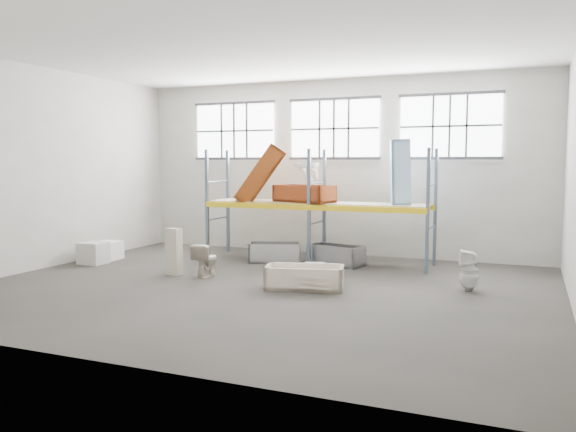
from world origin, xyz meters
The scene contains 33 objects.
floor centered at (0.00, 0.00, -0.05)m, with size 12.00×10.00×0.10m, color #44403B.
ceiling centered at (0.00, 0.00, 5.05)m, with size 12.00×10.00×0.10m, color silver.
wall_back centered at (0.00, 5.05, 2.50)m, with size 12.00×0.10×5.00m, color #A8A59A.
wall_front centered at (0.00, -5.05, 2.50)m, with size 12.00×0.10×5.00m, color #B4B2A6.
wall_left centered at (-6.05, 0.00, 2.50)m, with size 0.10×10.00×5.00m, color #B6B4A8.
window_left centered at (-3.20, 4.94, 3.60)m, with size 2.60×0.04×1.60m, color white.
window_mid centered at (0.00, 4.94, 3.60)m, with size 2.60×0.04×1.60m, color white.
window_right centered at (3.20, 4.94, 3.60)m, with size 2.60×0.04×1.60m, color white.
rack_upright_la centered at (-3.00, 2.90, 1.50)m, with size 0.08×0.08×3.00m, color slate.
rack_upright_lb centered at (-3.00, 4.10, 1.50)m, with size 0.08×0.08×3.00m, color slate.
rack_upright_ma centered at (0.00, 2.90, 1.50)m, with size 0.08×0.08×3.00m, color slate.
rack_upright_mb centered at (0.00, 4.10, 1.50)m, with size 0.08×0.08×3.00m, color slate.
rack_upright_ra centered at (3.00, 2.90, 1.50)m, with size 0.08×0.08×3.00m, color slate.
rack_upright_rb centered at (3.00, 4.10, 1.50)m, with size 0.08×0.08×3.00m, color slate.
rack_beam_front centered at (0.00, 2.90, 1.50)m, with size 6.00×0.10×0.14m, color yellow.
rack_beam_back centered at (0.00, 4.10, 1.50)m, with size 6.00×0.10×0.14m, color yellow.
shelf_deck centered at (0.00, 3.50, 1.58)m, with size 5.90×1.10×0.03m, color gray.
wet_patch centered at (0.00, 2.70, 0.00)m, with size 1.80×1.80×0.00m, color black.
bathtub_beige centered at (0.88, 0.29, 0.24)m, with size 1.63×0.77×0.48m, color beige, non-canonical shape.
cistern_spare centered at (0.98, 0.68, 0.28)m, with size 0.44×0.21×0.42m, color beige.
sink_in_tub centered at (0.52, 0.55, 0.16)m, with size 0.45×0.45×0.16m, color beige.
toilet_beige centered at (-1.73, 0.66, 0.39)m, with size 0.43×0.76×0.77m, color beige.
cistern_tall centered at (-2.51, 0.51, 0.55)m, with size 0.36×0.23×1.10m, color beige.
toilet_white centered at (4.11, 1.39, 0.43)m, with size 0.39×0.39×0.86m, color white.
steel_tub_left centered at (-1.02, 3.04, 0.25)m, with size 1.39×0.65×0.51m, color #B7BBBF, non-canonical shape.
steel_tub_right centered at (0.63, 3.21, 0.26)m, with size 1.42×0.66×0.52m, color #A5A6AC, non-canonical shape.
rust_tub_flat centered at (-0.32, 3.39, 1.82)m, with size 1.60×0.75×0.45m, color #9B370D, non-canonical shape.
rust_tub_tilted centered at (-1.66, 3.49, 2.29)m, with size 1.78×0.83×0.50m, color #943C0E, non-canonical shape.
sink_on_shelf centered at (-0.24, 3.38, 2.09)m, with size 0.67×0.52×0.59m, color white.
blue_tub_upright centered at (2.17, 3.69, 2.40)m, with size 1.65×0.77×0.46m, color #A1C9F5, non-canonical shape.
bucket centered at (0.30, 0.08, 0.17)m, with size 0.29×0.29×0.33m, color silver.
carton_near centered at (-5.30, 0.95, 0.28)m, with size 0.66×0.57×0.57m, color beige.
carton_far centered at (-5.38, 1.64, 0.25)m, with size 0.60×0.60×0.50m, color white.
Camera 1 is at (5.21, -11.05, 2.68)m, focal length 36.39 mm.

